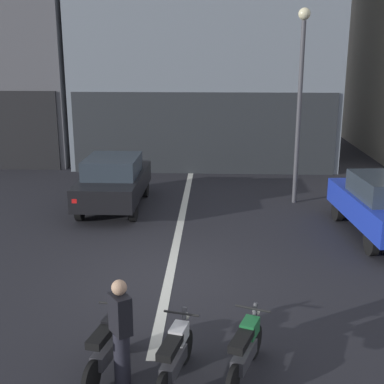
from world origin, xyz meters
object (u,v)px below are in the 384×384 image
object	(u,v)px
car_black_crossing_near	(114,180)
motorcycle_green_row_centre	(246,349)
person_by_motorcycles	(121,333)
street_lamp	(300,86)
motorcycle_white_row_left_mid	(175,355)
motorcycle_black_row_leftmost	(108,344)

from	to	relation	value
car_black_crossing_near	motorcycle_green_row_centre	bearing A→B (deg)	-66.88
car_black_crossing_near	person_by_motorcycles	bearing A→B (deg)	-78.37
street_lamp	person_by_motorcycles	world-z (taller)	street_lamp
motorcycle_white_row_left_mid	motorcycle_green_row_centre	world-z (taller)	same
motorcycle_white_row_left_mid	person_by_motorcycles	distance (m)	0.86
motorcycle_black_row_leftmost	car_black_crossing_near	bearing A→B (deg)	100.28
motorcycle_white_row_left_mid	street_lamp	bearing A→B (deg)	71.75
motorcycle_white_row_left_mid	person_by_motorcycles	world-z (taller)	person_by_motorcycles
car_black_crossing_near	street_lamp	xyz separation A→B (m)	(5.68, 0.88, 2.81)
motorcycle_black_row_leftmost	person_by_motorcycles	bearing A→B (deg)	-50.42
car_black_crossing_near	motorcycle_green_row_centre	distance (m)	9.15
person_by_motorcycles	car_black_crossing_near	bearing A→B (deg)	101.63
street_lamp	motorcycle_white_row_left_mid	size ratio (longest dim) A/B	3.64
motorcycle_black_row_leftmost	motorcycle_white_row_left_mid	world-z (taller)	same
car_black_crossing_near	motorcycle_green_row_centre	xyz separation A→B (m)	(3.59, -8.40, -0.43)
street_lamp	motorcycle_green_row_centre	size ratio (longest dim) A/B	3.75
street_lamp	motorcycle_white_row_left_mid	xyz separation A→B (m)	(-3.13, -9.49, -3.23)
motorcycle_black_row_leftmost	motorcycle_white_row_left_mid	xyz separation A→B (m)	(1.03, -0.24, 0.00)
motorcycle_black_row_leftmost	person_by_motorcycles	distance (m)	0.58
street_lamp	motorcycle_black_row_leftmost	distance (m)	10.65
car_black_crossing_near	motorcycle_black_row_leftmost	xyz separation A→B (m)	(1.52, -8.38, -0.43)
motorcycle_white_row_left_mid	person_by_motorcycles	size ratio (longest dim) A/B	0.98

